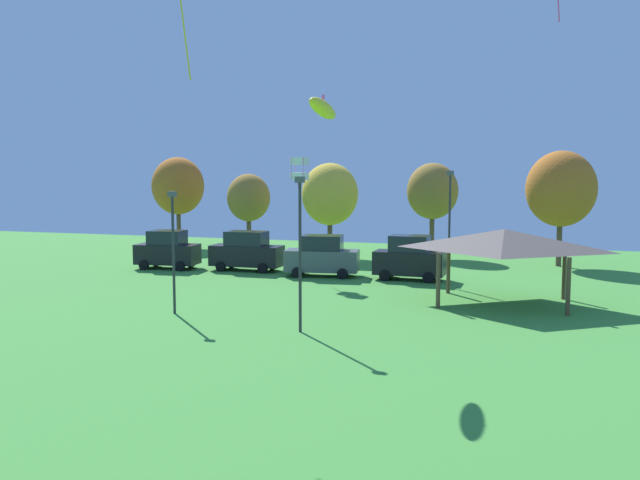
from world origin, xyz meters
name	(u,v)px	position (x,y,z in m)	size (l,w,h in m)	color
kite_flying_4	(300,169)	(-7.26, 39.59, 6.48)	(0.97, 0.97, 3.19)	white
kite_flying_8	(323,109)	(-1.38, 25.12, 8.59)	(0.65, 2.54, 0.96)	yellow
parked_car_leftmost	(167,250)	(-16.72, 40.50, 1.22)	(4.16, 2.30, 2.51)	black
parked_car_second_from_left	(247,251)	(-11.43, 41.22, 1.24)	(4.63, 1.96, 2.53)	black
parked_car_third_from_left	(322,256)	(-6.13, 40.43, 1.22)	(4.62, 2.48, 2.50)	#4C5156
parked_car_rightmost_in_row	(409,258)	(-0.84, 40.63, 1.27)	(4.13, 2.01, 2.62)	black
park_pavilion	(504,240)	(4.69, 34.93, 3.08)	(7.36, 5.22, 3.60)	brown
light_post_1	(173,244)	(-9.25, 28.14, 3.12)	(0.36, 0.20, 5.47)	#2D2D33
light_post_2	(449,222)	(1.65, 38.77, 3.59)	(0.36, 0.20, 6.37)	#2D2D33
light_post_3	(300,245)	(-2.74, 26.52, 3.47)	(0.36, 0.20, 6.15)	#2D2D33
treeline_tree_0	(178,186)	(-22.36, 52.17, 5.10)	(4.34, 4.34, 7.51)	brown
treeline_tree_1	(249,198)	(-15.03, 49.99, 4.28)	(3.34, 3.34, 6.15)	brown
treeline_tree_2	(330,194)	(-8.30, 49.43, 4.64)	(4.16, 4.16, 6.95)	brown
treeline_tree_3	(433,191)	(-1.11, 51.88, 4.86)	(3.77, 3.77, 6.96)	brown
treeline_tree_4	(561,189)	(7.74, 49.37, 5.17)	(4.59, 4.59, 7.71)	brown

